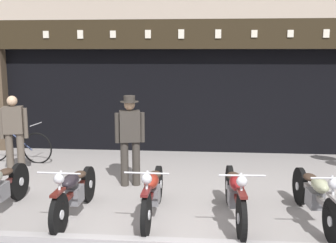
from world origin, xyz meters
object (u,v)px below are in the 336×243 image
at_px(motorcycle_right, 316,196).
at_px(shopkeeper_center, 130,136).
at_px(advert_board_far, 62,82).
at_px(motorcycle_center_left, 74,192).
at_px(motorcycle_center, 153,192).
at_px(motorcycle_center_right, 235,194).
at_px(salesman_left, 14,132).
at_px(leaning_bicycle, 15,146).
at_px(advert_board_near, 96,78).

height_order(motorcycle_right, shopkeeper_center, shopkeeper_center).
bearing_deg(advert_board_far, motorcycle_right, -39.11).
relative_size(motorcycle_center_left, motorcycle_center, 0.99).
bearing_deg(motorcycle_center_right, advert_board_far, -49.67).
distance_m(motorcycle_center_left, motorcycle_center, 1.21).
bearing_deg(salesman_left, motorcycle_center_left, 120.15).
relative_size(motorcycle_center_right, leaning_bicycle, 1.14).
height_order(motorcycle_right, advert_board_near, advert_board_near).
bearing_deg(salesman_left, shopkeeper_center, 156.85).
height_order(salesman_left, leaning_bicycle, salesman_left).
distance_m(shopkeeper_center, leaning_bicycle, 3.34).
height_order(motorcycle_right, salesman_left, salesman_left).
distance_m(salesman_left, advert_board_near, 2.82).
xyz_separation_m(motorcycle_center_left, motorcycle_center_right, (2.45, 0.05, 0.02)).
relative_size(motorcycle_center_left, advert_board_far, 1.97).
distance_m(motorcycle_center_left, shopkeeper_center, 1.78).
height_order(motorcycle_center, advert_board_near, advert_board_near).
height_order(motorcycle_center_left, motorcycle_right, motorcycle_right).
bearing_deg(motorcycle_center_left, motorcycle_right, -176.62).
bearing_deg(motorcycle_center_left, leaning_bicycle, -50.50).
xyz_separation_m(advert_board_near, advert_board_far, (-0.90, 0.00, -0.11)).
bearing_deg(motorcycle_center, motorcycle_center_right, -179.84).
bearing_deg(advert_board_far, advert_board_near, -0.00).
distance_m(shopkeeper_center, advert_board_near, 3.32).
bearing_deg(motorcycle_center_left, salesman_left, -45.62).
relative_size(salesman_left, shopkeeper_center, 0.96).
bearing_deg(leaning_bicycle, motorcycle_right, 70.18).
bearing_deg(leaning_bicycle, shopkeeper_center, 69.98).
relative_size(salesman_left, leaning_bicycle, 0.92).
height_order(salesman_left, advert_board_near, advert_board_near).
height_order(motorcycle_center_right, shopkeeper_center, shopkeeper_center).
relative_size(motorcycle_right, salesman_left, 1.25).
height_order(motorcycle_center, advert_board_far, advert_board_far).
height_order(advert_board_far, leaning_bicycle, advert_board_far).
height_order(motorcycle_center_left, advert_board_far, advert_board_far).
bearing_deg(shopkeeper_center, advert_board_far, -64.32).
relative_size(motorcycle_center, leaning_bicycle, 1.08).
distance_m(motorcycle_center_right, shopkeeper_center, 2.47).
bearing_deg(motorcycle_right, shopkeeper_center, -29.58).
bearing_deg(motorcycle_right, motorcycle_center_left, -2.10).
height_order(advert_board_near, leaning_bicycle, advert_board_near).
bearing_deg(advert_board_far, motorcycle_center_right, -46.78).
bearing_deg(advert_board_near, leaning_bicycle, -137.64).
xyz_separation_m(motorcycle_center_left, motorcycle_center, (1.21, 0.06, 0.01)).
xyz_separation_m(advert_board_far, leaning_bicycle, (-0.67, -1.43, -1.36)).
bearing_deg(shopkeeper_center, motorcycle_right, 141.60).
bearing_deg(shopkeeper_center, motorcycle_center_right, 127.69).
distance_m(motorcycle_center, advert_board_far, 5.43).
relative_size(motorcycle_right, shopkeeper_center, 1.20).
xyz_separation_m(motorcycle_center, leaning_bicycle, (-3.57, 2.96, -0.03)).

